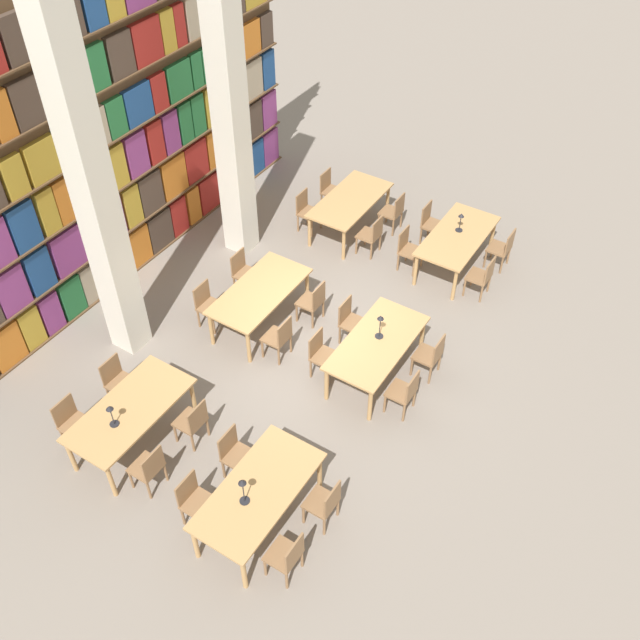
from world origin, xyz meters
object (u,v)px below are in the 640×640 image
(chair_5, at_px, (322,354))
(reading_table_0, at_px, (259,493))
(reading_table_1, at_px, (377,345))
(chair_19, at_px, (244,272))
(chair_3, at_px, (235,453))
(chair_23, at_px, (330,189))
(desk_lamp_0, at_px, (243,487))
(desk_lamp_2, at_px, (461,219))
(reading_table_5, at_px, (350,202))
(chair_1, at_px, (195,500))
(chair_17, at_px, (208,304))
(chair_21, at_px, (307,210))
(pillar_left, at_px, (95,199))
(chair_20, at_px, (372,234))
(chair_6, at_px, (431,355))
(chair_0, at_px, (287,555))
(reading_table_3, at_px, (130,412))
(chair_16, at_px, (279,337))
(chair_11, at_px, (431,223))
(chair_12, at_px, (149,467))
(chair_2, at_px, (325,503))
(desk_lamp_3, at_px, (111,412))
(chair_4, at_px, (404,392))
(chair_18, at_px, (313,301))
(chair_15, at_px, (118,380))
(chair_22, at_px, (393,211))
(chair_10, at_px, (502,248))
(chair_9, at_px, (408,248))
(chair_7, at_px, (351,320))
(pillar_center, at_px, (230,110))
(desk_lamp_1, at_px, (380,323))
(chair_14, at_px, (193,421))

(chair_5, bearing_deg, reading_table_0, 15.12)
(reading_table_1, bearing_deg, chair_19, 80.32)
(chair_3, height_order, chair_23, same)
(desk_lamp_0, bearing_deg, desk_lamp_2, 0.58)
(reading_table_1, distance_m, chair_23, 4.90)
(desk_lamp_0, bearing_deg, reading_table_5, 19.34)
(chair_1, relative_size, chair_17, 1.00)
(chair_3, relative_size, chair_21, 1.00)
(pillar_left, distance_m, reading_table_0, 4.90)
(chair_1, bearing_deg, chair_20, -172.26)
(chair_6, height_order, chair_23, same)
(chair_0, height_order, chair_20, same)
(reading_table_3, relative_size, chair_17, 2.30)
(desk_lamp_0, relative_size, chair_6, 0.57)
(desk_lamp_0, xyz_separation_m, chair_16, (2.99, 1.53, -0.63))
(desk_lamp_0, relative_size, chair_20, 0.57)
(chair_11, height_order, chair_12, same)
(chair_11, height_order, reading_table_3, chair_11)
(chair_1, relative_size, chair_2, 1.00)
(chair_12, height_order, desk_lamp_3, desk_lamp_3)
(chair_4, bearing_deg, chair_18, 66.93)
(chair_0, distance_m, chair_15, 4.09)
(chair_11, bearing_deg, desk_lamp_3, -12.14)
(chair_22, bearing_deg, chair_19, 155.45)
(chair_23, bearing_deg, chair_10, 90.89)
(chair_4, bearing_deg, reading_table_5, 40.69)
(chair_9, bearing_deg, desk_lamp_3, -13.98)
(chair_11, relative_size, chair_21, 1.00)
(chair_16, bearing_deg, chair_4, -88.61)
(chair_7, bearing_deg, chair_5, 0.00)
(desk_lamp_3, bearing_deg, pillar_center, 17.26)
(chair_2, bearing_deg, reading_table_3, 96.41)
(reading_table_0, xyz_separation_m, desk_lamp_1, (3.40, 0.03, 0.39))
(desk_lamp_2, bearing_deg, reading_table_3, 160.79)
(pillar_left, bearing_deg, chair_4, -76.35)
(chair_4, bearing_deg, chair_11, 20.76)
(chair_7, relative_size, chair_17, 1.00)
(chair_5, relative_size, chair_12, 1.00)
(chair_4, height_order, reading_table_5, chair_4)
(chair_12, xyz_separation_m, desk_lamp_3, (0.17, 0.74, 0.58))
(chair_18, bearing_deg, chair_14, 178.54)
(reading_table_1, height_order, chair_11, chair_11)
(pillar_center, relative_size, desk_lamp_1, 12.84)
(desk_lamp_3, bearing_deg, chair_17, 13.32)
(reading_table_3, height_order, desk_lamp_3, desk_lamp_3)
(chair_0, distance_m, chair_19, 5.76)
(chair_6, xyz_separation_m, chair_21, (2.33, 3.96, 0.00))
(chair_9, bearing_deg, desk_lamp_2, 132.67)
(reading_table_1, xyz_separation_m, chair_19, (0.53, 3.12, -0.22))
(desk_lamp_2, bearing_deg, chair_20, 112.96)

